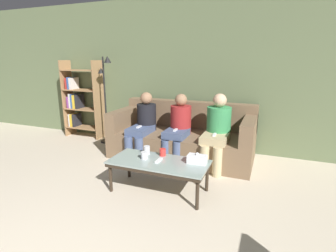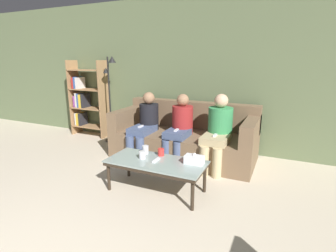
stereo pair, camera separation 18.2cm
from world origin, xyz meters
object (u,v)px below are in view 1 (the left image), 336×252
at_px(tissue_box, 197,159).
at_px(standing_lamp, 106,91).
at_px(couch, 183,138).
at_px(game_remote, 159,160).
at_px(seated_person_left_end, 143,123).
at_px(coffee_table, 159,164).
at_px(cup_far_center, 144,155).
at_px(bookshelf, 79,100).
at_px(cup_near_left, 147,150).
at_px(cup_near_right, 163,152).
at_px(seated_person_mid_left, 178,126).
at_px(seated_person_mid_right, 217,129).

height_order(tissue_box, standing_lamp, standing_lamp).
height_order(couch, game_remote, couch).
bearing_deg(seated_person_left_end, couch, 22.09).
xyz_separation_m(coffee_table, cup_far_center, (-0.19, 0.00, 0.08)).
bearing_deg(bookshelf, cup_far_center, -35.03).
bearing_deg(coffee_table, cup_near_left, 144.60).
xyz_separation_m(bookshelf, standing_lamp, (0.75, -0.14, 0.25)).
height_order(cup_near_left, cup_far_center, cup_near_left).
distance_m(cup_near_left, seated_person_left_end, 0.98).
xyz_separation_m(cup_near_right, bookshelf, (-2.42, 1.40, 0.31)).
relative_size(bookshelf, seated_person_mid_left, 1.47).
relative_size(cup_near_left, seated_person_mid_left, 0.10).
relative_size(couch, tissue_box, 10.22).
distance_m(cup_near_right, game_remote, 0.19).
relative_size(cup_near_left, cup_far_center, 1.17).
relative_size(coffee_table, cup_near_left, 11.20).
height_order(coffee_table, seated_person_mid_left, seated_person_mid_left).
bearing_deg(cup_near_left, tissue_box, -5.20).
height_order(bookshelf, seated_person_left_end, bookshelf).
distance_m(cup_near_left, tissue_box, 0.68).
distance_m(seated_person_left_end, seated_person_mid_left, 0.60).
relative_size(game_remote, standing_lamp, 0.09).
bearing_deg(cup_near_left, seated_person_mid_left, 82.04).
height_order(coffee_table, tissue_box, tissue_box).
distance_m(cup_far_center, standing_lamp, 2.16).
height_order(cup_near_left, seated_person_left_end, seated_person_left_end).
xyz_separation_m(couch, bookshelf, (-2.33, 0.33, 0.43)).
xyz_separation_m(cup_near_left, game_remote, (0.24, -0.17, -0.04)).
relative_size(tissue_box, bookshelf, 0.14).
distance_m(cup_near_left, cup_far_center, 0.17).
bearing_deg(cup_near_left, coffee_table, -35.40).
height_order(game_remote, bookshelf, bookshelf).
relative_size(couch, game_remote, 14.98).
bearing_deg(seated_person_left_end, cup_near_right, -50.31).
bearing_deg(standing_lamp, cup_far_center, -43.61).
bearing_deg(seated_person_left_end, cup_far_center, -62.57).
height_order(cup_near_left, seated_person_mid_right, seated_person_mid_right).
xyz_separation_m(game_remote, seated_person_left_end, (-0.71, 1.01, 0.16)).
height_order(couch, cup_near_right, couch).
distance_m(couch, cup_near_right, 1.08).
relative_size(tissue_box, standing_lamp, 0.14).
bearing_deg(cup_near_left, seated_person_left_end, 119.35).
relative_size(game_remote, seated_person_mid_left, 0.14).
height_order(cup_near_left, seated_person_mid_left, seated_person_mid_left).
distance_m(tissue_box, seated_person_mid_right, 0.94).
distance_m(game_remote, bookshelf, 2.94).
bearing_deg(tissue_box, standing_lamp, 148.00).
relative_size(cup_near_left, seated_person_mid_right, 0.10).
bearing_deg(seated_person_mid_left, standing_lamp, 165.42).
distance_m(cup_far_center, bookshelf, 2.78).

